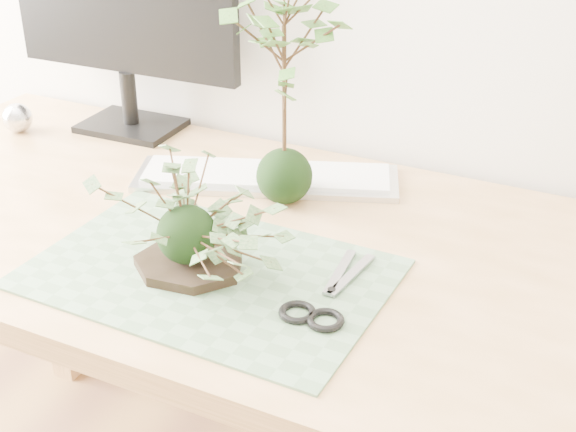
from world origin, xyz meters
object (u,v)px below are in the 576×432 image
Objects in this scene: ivy_kokedama at (185,209)px; monitor at (123,6)px; desk at (265,285)px; keyboard at (266,177)px; maple_kokedama at (284,41)px.

ivy_kokedama is 0.60m from monitor.
keyboard is at bearing 116.75° from desk.
desk is 0.63m from monitor.
ivy_kokedama is 0.62× the size of maple_kokedama.
keyboard is (-0.06, 0.06, -0.27)m from maple_kokedama.
keyboard is 0.45m from monitor.
monitor is (-0.43, 0.16, -0.03)m from maple_kokedama.
maple_kokedama reaches higher than keyboard.
monitor reaches higher than keyboard.
monitor is (-0.40, 0.42, 0.15)m from ivy_kokedama.
ivy_kokedama is (-0.05, -0.14, 0.19)m from desk.
desk is 6.57× the size of ivy_kokedama.
keyboard is (-0.04, 0.32, -0.09)m from ivy_kokedama.
keyboard is at bearing -18.32° from monitor.
maple_kokedama is (0.02, 0.26, 0.17)m from ivy_kokedama.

